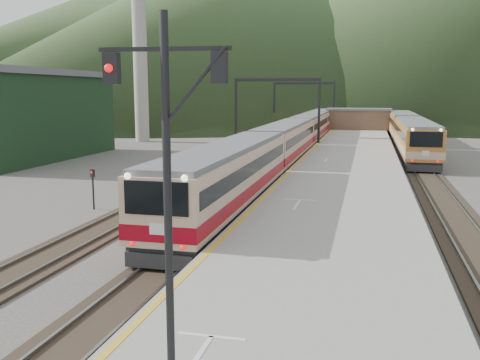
# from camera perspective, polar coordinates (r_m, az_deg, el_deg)

# --- Properties ---
(track_main) EXTENTS (2.60, 200.00, 0.23)m
(track_main) POSITION_cam_1_polar(r_m,az_deg,el_deg) (44.74, 4.26, 1.11)
(track_main) COLOR black
(track_main) RESTS_ON ground
(track_far) EXTENTS (2.60, 200.00, 0.23)m
(track_far) POSITION_cam_1_polar(r_m,az_deg,el_deg) (45.80, -1.92, 1.32)
(track_far) COLOR black
(track_far) RESTS_ON ground
(track_second) EXTENTS (2.60, 200.00, 0.23)m
(track_second) POSITION_cam_1_polar(r_m,az_deg,el_deg) (44.40, 19.07, 0.55)
(track_second) COLOR black
(track_second) RESTS_ON ground
(platform) EXTENTS (8.00, 100.00, 1.00)m
(platform) POSITION_cam_1_polar(r_m,az_deg,el_deg) (42.16, 11.36, 1.03)
(platform) COLOR gray
(platform) RESTS_ON ground
(gantry_near) EXTENTS (9.55, 0.25, 8.00)m
(gantry_near) POSITION_cam_1_polar(r_m,az_deg,el_deg) (59.55, 3.95, 8.49)
(gantry_near) COLOR black
(gantry_near) RESTS_ON ground
(gantry_far) EXTENTS (9.55, 0.25, 8.00)m
(gantry_far) POSITION_cam_1_polar(r_m,az_deg,el_deg) (84.30, 6.83, 8.70)
(gantry_far) COLOR black
(gantry_far) RESTS_ON ground
(warehouse) EXTENTS (14.50, 20.50, 8.60)m
(warehouse) POSITION_cam_1_polar(r_m,az_deg,el_deg) (57.67, -24.13, 6.41)
(warehouse) COLOR black
(warehouse) RESTS_ON ground
(smokestack) EXTENTS (1.80, 1.80, 30.00)m
(smokestack) POSITION_cam_1_polar(r_m,az_deg,el_deg) (72.37, -10.70, 15.98)
(smokestack) COLOR #9E998E
(smokestack) RESTS_ON ground
(station_shed) EXTENTS (9.40, 4.40, 3.10)m
(station_shed) POSITION_cam_1_polar(r_m,az_deg,el_deg) (81.82, 12.54, 6.41)
(station_shed) COLOR brown
(station_shed) RESTS_ON platform
(hill_a) EXTENTS (180.00, 180.00, 60.00)m
(hill_a) POSITION_cam_1_polar(r_m,az_deg,el_deg) (200.73, -0.14, 16.10)
(hill_a) COLOR #324F2B
(hill_a) RESTS_ON ground
(hill_b) EXTENTS (220.00, 220.00, 75.00)m
(hill_b) POSITION_cam_1_polar(r_m,az_deg,el_deg) (236.87, 19.78, 16.36)
(hill_b) COLOR #324F2B
(hill_b) RESTS_ON ground
(hill_d) EXTENTS (200.00, 200.00, 55.00)m
(hill_d) POSITION_cam_1_polar(r_m,az_deg,el_deg) (275.66, -14.38, 13.46)
(hill_d) COLOR #324F2B
(hill_d) RESTS_ON ground
(main_train) EXTENTS (2.89, 99.12, 3.53)m
(main_train) POSITION_cam_1_polar(r_m,az_deg,el_deg) (67.12, 7.46, 5.46)
(main_train) COLOR tan
(main_train) RESTS_ON track_main
(second_train) EXTENTS (2.99, 40.74, 3.65)m
(second_train) POSITION_cam_1_polar(r_m,az_deg,el_deg) (64.53, 17.48, 5.01)
(second_train) COLOR #AB692A
(second_train) RESTS_ON track_second
(signal_mast) EXTENTS (2.20, 0.34, 6.76)m
(signal_mast) POSITION_cam_1_polar(r_m,az_deg,el_deg) (8.97, -7.78, 0.65)
(signal_mast) COLOR black
(signal_mast) RESTS_ON platform
(short_signal_b) EXTENTS (0.23, 0.18, 2.27)m
(short_signal_b) POSITION_cam_1_polar(r_m,az_deg,el_deg) (40.75, -0.88, 2.30)
(short_signal_b) COLOR black
(short_signal_b) RESTS_ON ground
(short_signal_c) EXTENTS (0.26, 0.22, 2.27)m
(short_signal_c) POSITION_cam_1_polar(r_m,az_deg,el_deg) (30.73, -15.42, -0.36)
(short_signal_c) COLOR black
(short_signal_c) RESTS_ON ground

